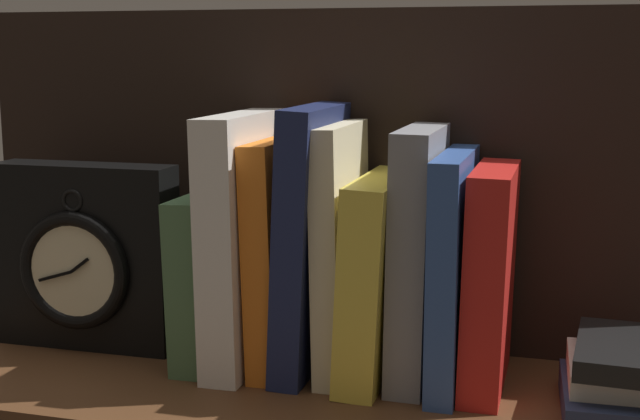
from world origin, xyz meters
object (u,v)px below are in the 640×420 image
(book_cream_twain, at_px, (341,250))
(book_green_romantic, at_px, (209,276))
(book_blue_modern, at_px, (453,269))
(book_orange_pandolfini, at_px, (279,254))
(book_red_requiem, at_px, (490,278))
(book_white_catcher, at_px, (244,240))
(book_gray_chess, at_px, (418,255))
(framed_clock, at_px, (85,258))
(book_yellow_seinlanguage, at_px, (376,277))
(book_navy_bierce, at_px, (310,239))

(book_cream_twain, bearing_deg, book_green_romantic, 180.00)
(book_blue_modern, bearing_deg, book_orange_pandolfini, 180.00)
(book_orange_pandolfini, bearing_deg, book_red_requiem, 0.00)
(book_white_catcher, relative_size, book_gray_chess, 1.04)
(book_cream_twain, height_order, book_red_requiem, book_cream_twain)
(book_orange_pandolfini, relative_size, framed_clock, 1.16)
(book_cream_twain, bearing_deg, book_yellow_seinlanguage, 0.00)
(book_cream_twain, distance_m, book_gray_chess, 0.07)
(book_cream_twain, relative_size, book_gray_chess, 1.01)
(book_green_romantic, relative_size, book_orange_pandolfini, 0.75)
(book_yellow_seinlanguage, bearing_deg, book_orange_pandolfini, -180.00)
(book_white_catcher, bearing_deg, book_red_requiem, 0.00)
(book_green_romantic, relative_size, book_navy_bierce, 0.66)
(book_green_romantic, height_order, book_blue_modern, book_blue_modern)
(book_cream_twain, bearing_deg, book_orange_pandolfini, 180.00)
(book_navy_bierce, distance_m, book_blue_modern, 0.14)
(book_white_catcher, xyz_separation_m, book_orange_pandolfini, (0.04, 0.00, -0.01))
(book_orange_pandolfini, relative_size, book_navy_bierce, 0.87)
(book_white_catcher, height_order, book_red_requiem, book_white_catcher)
(book_navy_bierce, relative_size, book_red_requiem, 1.26)
(book_navy_bierce, xyz_separation_m, book_red_requiem, (0.17, 0.00, -0.03))
(book_yellow_seinlanguage, height_order, book_gray_chess, book_gray_chess)
(book_yellow_seinlanguage, distance_m, book_blue_modern, 0.07)
(book_red_requiem, relative_size, framed_clock, 1.06)
(book_red_requiem, bearing_deg, book_navy_bierce, 180.00)
(book_red_requiem, bearing_deg, book_blue_modern, 180.00)
(book_cream_twain, relative_size, book_red_requiem, 1.18)
(book_yellow_seinlanguage, bearing_deg, book_blue_modern, -0.00)
(book_navy_bierce, distance_m, book_cream_twain, 0.03)
(book_red_requiem, bearing_deg, book_green_romantic, 180.00)
(book_orange_pandolfini, bearing_deg, book_cream_twain, 0.00)
(book_orange_pandolfini, bearing_deg, book_white_catcher, 180.00)
(book_red_requiem, bearing_deg, book_white_catcher, 180.00)
(book_navy_bierce, relative_size, framed_clock, 1.33)
(book_green_romantic, height_order, book_gray_chess, book_gray_chess)
(book_navy_bierce, xyz_separation_m, book_cream_twain, (0.03, 0.00, -0.01))
(book_orange_pandolfini, relative_size, book_blue_modern, 1.04)
(book_blue_modern, bearing_deg, book_yellow_seinlanguage, 180.00)
(book_white_catcher, height_order, book_gray_chess, book_white_catcher)
(book_blue_modern, bearing_deg, book_white_catcher, 180.00)
(book_green_romantic, bearing_deg, book_gray_chess, 0.00)
(book_orange_pandolfini, height_order, book_cream_twain, book_cream_twain)
(book_orange_pandolfini, bearing_deg, book_green_romantic, 180.00)
(book_green_romantic, distance_m, book_blue_modern, 0.25)
(book_white_catcher, bearing_deg, book_cream_twain, 0.00)
(book_green_romantic, bearing_deg, book_yellow_seinlanguage, 0.00)
(book_white_catcher, xyz_separation_m, book_navy_bierce, (0.07, 0.00, 0.00))
(book_orange_pandolfini, xyz_separation_m, book_gray_chess, (0.14, 0.00, 0.01))
(book_gray_chess, distance_m, book_blue_modern, 0.04)
(book_navy_bierce, distance_m, book_gray_chess, 0.11)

